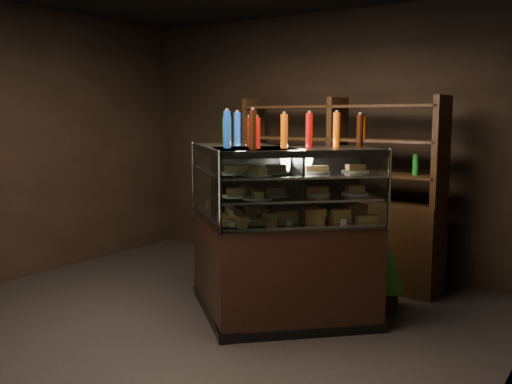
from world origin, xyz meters
TOP-DOWN VIEW (x-y plane):
  - ground at (0.00, 0.00)m, footprint 5.00×5.00m
  - room_shell at (0.00, 0.00)m, footprint 5.02×5.02m
  - display_case at (0.48, 0.55)m, footprint 2.07×1.49m
  - food_display at (0.48, 0.55)m, footprint 1.64×1.00m
  - bottles_top at (0.48, 0.56)m, footprint 1.46×0.86m
  - potted_conifer at (1.26, 1.39)m, footprint 0.34×0.34m
  - back_shelving at (0.41, 2.05)m, footprint 2.37×0.56m

SIDE VIEW (x-z plane):
  - ground at x=0.00m, z-range 0.00..0.00m
  - potted_conifer at x=1.26m, z-range 0.05..0.79m
  - display_case at x=0.48m, z-range -0.26..1.29m
  - back_shelving at x=0.41m, z-range -0.39..1.61m
  - food_display at x=0.48m, z-range 0.93..1.40m
  - bottles_top at x=0.48m, z-range 1.53..1.83m
  - room_shell at x=0.00m, z-range 0.44..3.45m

